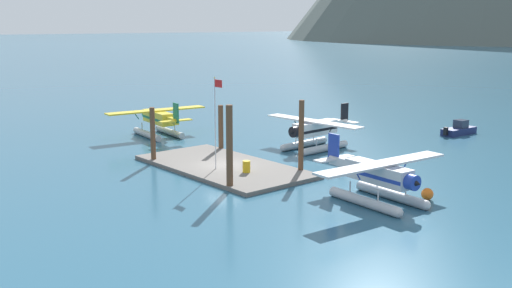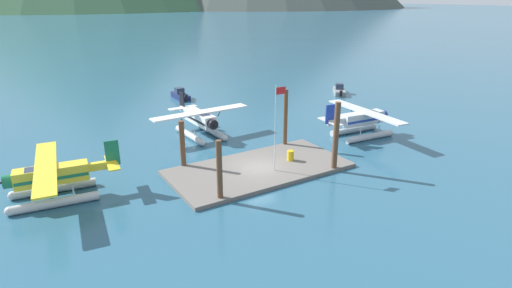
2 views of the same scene
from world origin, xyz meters
name	(u,v)px [view 2 (image 2 of 2)]	position (x,y,z in m)	size (l,w,h in m)	color
ground_plane	(259,170)	(0.00, 0.00, 0.00)	(1200.00, 1200.00, 0.00)	#285670
dock_platform	(259,169)	(0.00, 0.00, 0.15)	(14.84, 7.42, 0.30)	#66605B
piling_near_left	(219,172)	(-5.25, -3.19, 2.29)	(0.41, 0.41, 4.57)	brown
piling_near_right	(336,138)	(5.21, -3.38, 2.94)	(0.46, 0.46, 5.88)	brown
piling_far_left	(182,145)	(-5.18, 3.68, 2.08)	(0.45, 0.45, 4.16)	brown
piling_far_right	(285,119)	(5.13, 3.50, 2.82)	(0.40, 0.40, 5.63)	brown
flagpole	(277,120)	(0.82, -1.26, 4.59)	(0.95, 0.10, 7.01)	silver
fuel_drum	(290,155)	(3.10, -0.17, 0.74)	(0.62, 0.62, 0.88)	gold
mooring_buoy	(353,123)	(15.39, 4.89, 0.39)	(0.78, 0.78, 0.78)	orange
seaplane_yellow_port_fwd	(52,179)	(-15.16, 3.23, 1.58)	(7.95, 10.49, 3.84)	#B7BABF
seaplane_silver_stbd_fwd	(362,122)	(13.73, 1.93, 1.58)	(7.97, 10.48, 3.84)	#B7BABF
seaplane_white_bow_centre	(200,121)	(-0.41, 10.70, 1.58)	(10.46, 7.98, 3.84)	#B7BABF
boat_navy_open_north	(180,95)	(4.06, 27.44, 0.49)	(1.66, 4.89, 1.50)	navy
boat_grey_open_east	(339,90)	(25.22, 17.80, 0.49)	(3.72, 4.26, 1.50)	gray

